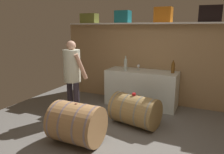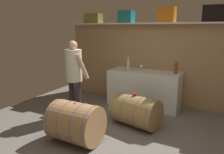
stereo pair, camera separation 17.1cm
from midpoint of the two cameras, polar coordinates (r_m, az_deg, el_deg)
The scene contains 15 objects.
ground_plane at distance 3.86m, azimuth 4.64°, elevation -15.47°, with size 6.32×8.27×0.02m, color slate.
back_wall_panel at distance 5.29m, azimuth 12.05°, elevation 3.17°, with size 5.12×0.10×1.90m, color tan.
high_shelf_board at distance 5.08m, azimuth 12.18°, elevation 13.72°, with size 4.71×0.40×0.03m, color white.
toolcase_olive at distance 5.81m, azimuth -6.86°, elevation 15.13°, with size 0.42×0.28×0.24m, color olive.
toolcase_teal at distance 5.38m, azimuth 1.96°, elevation 15.62°, with size 0.35×0.28×0.29m, color teal.
toolcase_orange at distance 5.08m, azimuth 12.44°, elevation 15.76°, with size 0.38×0.25×0.33m, color orange.
toolcase_black at distance 4.95m, azimuth 23.58°, elevation 15.07°, with size 0.44×0.25×0.33m, color black.
work_cabinet at distance 5.15m, azimuth 6.82°, elevation -2.95°, with size 1.65×0.63×0.84m, color silver.
wine_bottle_clear at distance 5.06m, azimuth 2.64°, elevation 3.47°, with size 0.08×0.08×0.34m.
wine_bottle_amber at distance 4.89m, azimuth 14.87°, elevation 2.50°, with size 0.08×0.08×0.28m.
wine_glass at distance 5.12m, azimuth 6.07°, elevation 2.86°, with size 0.07×0.07×0.13m.
wine_barrel_near at distance 4.14m, azimuth 4.92°, elevation -8.77°, with size 0.97×0.74×0.60m.
wine_barrel_far at distance 3.58m, azimuth -10.68°, elevation -11.95°, with size 0.80×0.66×0.67m.
tasting_cup at distance 4.04m, azimuth 4.62°, elevation -4.55°, with size 0.07×0.07×0.04m, color red.
winemaker_pouring at distance 4.37m, azimuth -11.54°, elevation 1.41°, with size 0.53×0.46×1.58m.
Camera 1 is at (1.08, -2.60, 1.82)m, focal length 34.57 mm.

